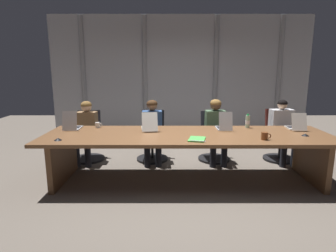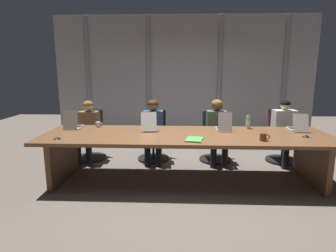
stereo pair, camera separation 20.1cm
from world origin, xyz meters
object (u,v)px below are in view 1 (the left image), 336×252
at_px(laptop_left_end, 71,126).
at_px(person_left_mid, 151,127).
at_px(office_chair_left_end, 87,142).
at_px(spiral_notepad, 196,139).
at_px(laptop_center, 222,126).
at_px(person_right_mid, 281,128).
at_px(coffee_mug_near, 264,136).
at_px(laptop_left_mid, 148,126).
at_px(conference_mic_left_side, 57,139).
at_px(person_left_end, 85,128).
at_px(office_chair_left_mid, 151,142).
at_px(person_center, 215,127).
at_px(water_bottle_primary, 246,121).
at_px(office_chair_right_mid, 278,141).
at_px(conference_mic_middle, 304,135).
at_px(office_chair_center, 212,142).
at_px(laptop_right_mid, 294,126).
at_px(coffee_mug_far, 97,125).

distance_m(laptop_left_end, person_left_mid, 1.41).
relative_size(laptop_left_end, office_chair_left_end, 0.44).
bearing_deg(spiral_notepad, laptop_center, 66.00).
xyz_separation_m(person_right_mid, coffee_mug_near, (-0.77, -1.27, 0.15)).
distance_m(laptop_left_mid, conference_mic_left_side, 1.41).
distance_m(laptop_left_end, office_chair_left_end, 0.89).
relative_size(office_chair_left_end, person_left_end, 0.82).
distance_m(office_chair_left_mid, person_center, 1.24).
relative_size(person_left_end, conference_mic_left_side, 10.35).
height_order(laptop_center, conference_mic_left_side, laptop_center).
relative_size(laptop_left_end, coffee_mug_near, 2.90).
bearing_deg(person_right_mid, water_bottle_primary, -64.81).
bearing_deg(coffee_mug_near, office_chair_left_mid, 139.39).
bearing_deg(conference_mic_left_side, laptop_center, 15.85).
xyz_separation_m(office_chair_right_mid, person_right_mid, (-0.01, -0.16, 0.30)).
bearing_deg(office_chair_right_mid, conference_mic_left_side, -74.39).
height_order(water_bottle_primary, conference_mic_middle, water_bottle_primary).
bearing_deg(office_chair_left_end, person_left_mid, 79.35).
bearing_deg(person_left_end, office_chair_center, 95.62).
height_order(office_chair_left_end, conference_mic_left_side, office_chair_left_end).
bearing_deg(person_center, office_chair_right_mid, 94.41).
distance_m(laptop_right_mid, person_right_mid, 0.61).
relative_size(person_left_mid, coffee_mug_near, 8.26).
bearing_deg(office_chair_center, water_bottle_primary, 29.53).
bearing_deg(person_left_mid, coffee_mug_near, 48.40).
bearing_deg(laptop_right_mid, office_chair_left_end, 82.77).
distance_m(coffee_mug_near, spiral_notepad, 0.95).
bearing_deg(laptop_center, conference_mic_left_side, 104.82).
distance_m(person_left_mid, conference_mic_left_side, 1.80).
relative_size(laptop_left_end, office_chair_left_mid, 0.44).
bearing_deg(office_chair_right_mid, laptop_left_mid, -78.61).
relative_size(laptop_center, coffee_mug_near, 2.85).
bearing_deg(water_bottle_primary, spiral_notepad, -138.88).
bearing_deg(laptop_left_mid, conference_mic_left_side, 112.34).
distance_m(office_chair_left_mid, person_right_mid, 2.45).
xyz_separation_m(office_chair_left_end, person_left_mid, (1.24, -0.16, 0.32)).
xyz_separation_m(laptop_left_mid, person_left_mid, (0.02, 0.61, -0.15)).
xyz_separation_m(water_bottle_primary, coffee_mug_far, (-2.52, 0.00, -0.06)).
xyz_separation_m(laptop_center, office_chair_center, (-0.03, 0.76, -0.47)).
distance_m(office_chair_left_mid, coffee_mug_near, 2.23).
xyz_separation_m(office_chair_left_mid, person_right_mid, (2.43, -0.15, 0.31)).
xyz_separation_m(laptop_left_end, laptop_left_mid, (1.25, -0.01, -0.00)).
distance_m(office_chair_left_end, spiral_notepad, 2.45).
bearing_deg(laptop_left_end, office_chair_left_mid, -60.59).
bearing_deg(office_chair_left_end, laptop_center, 69.17).
bearing_deg(office_chair_center, person_left_mid, -89.42).
bearing_deg(office_chair_right_mid, water_bottle_primary, -58.47).
distance_m(laptop_center, laptop_right_mid, 1.18).
distance_m(person_center, person_right_mid, 1.24).
bearing_deg(office_chair_left_mid, office_chair_right_mid, 91.78).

